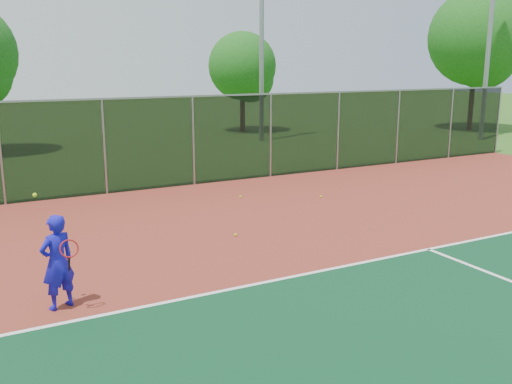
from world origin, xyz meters
TOP-DOWN VIEW (x-y plane):
  - ground at (0.00, 0.00)m, footprint 120.00×120.00m
  - court_apron at (0.00, 2.00)m, footprint 30.00×20.00m
  - fence_back at (0.00, 12.00)m, footprint 30.00×0.06m
  - tennis_player at (-5.82, 3.66)m, footprint 0.70×0.71m
  - practice_ball_0 at (2.73, 8.32)m, footprint 0.07×0.07m
  - practice_ball_2 at (-1.37, 5.95)m, footprint 0.07×0.07m
  - practice_ball_3 at (-5.16, 6.62)m, footprint 0.07×0.07m
  - practice_ball_5 at (0.51, 9.46)m, footprint 0.07×0.07m
  - floodlight_n at (7.43, 20.83)m, footprint 0.90×0.40m
  - floodlight_ne at (18.18, 15.60)m, footprint 0.90×0.40m
  - tree_back_mid at (8.51, 24.95)m, footprint 4.03×4.03m
  - tree_back_right at (21.32, 19.04)m, footprint 5.76×5.76m

SIDE VIEW (x-z plane):
  - ground at x=0.00m, z-range 0.00..0.00m
  - court_apron at x=0.00m, z-range 0.00..0.02m
  - practice_ball_0 at x=2.73m, z-range 0.02..0.09m
  - practice_ball_2 at x=-1.37m, z-range 0.02..0.09m
  - practice_ball_3 at x=-5.16m, z-range 0.02..0.09m
  - practice_ball_5 at x=0.51m, z-range 0.02..0.09m
  - tennis_player at x=-5.82m, z-range -0.17..1.86m
  - fence_back at x=0.00m, z-range 0.05..3.08m
  - tree_back_mid at x=8.51m, z-range 0.75..6.68m
  - tree_back_right at x=21.32m, z-range 1.08..9.54m
  - floodlight_n at x=7.43m, z-range 0.77..12.04m
  - floodlight_ne at x=18.18m, z-range 0.77..12.04m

